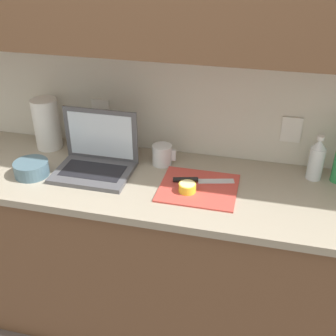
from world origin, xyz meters
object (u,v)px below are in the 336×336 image
at_px(cutting_board, 198,188).
at_px(bowl_white, 31,169).
at_px(laptop, 96,157).
at_px(knife, 193,180).
at_px(lemon_half_cut, 187,187).
at_px(paper_towel_roll, 47,124).
at_px(bottle_green_soda, 317,160).
at_px(measuring_cup, 162,155).

relative_size(cutting_board, bowl_white, 2.14).
bearing_deg(bowl_white, laptop, 23.55).
distance_m(knife, lemon_half_cut, 0.08).
bearing_deg(paper_towel_roll, bottle_green_soda, 0.02).
xyz_separation_m(laptop, knife, (0.45, -0.01, -0.05)).
xyz_separation_m(lemon_half_cut, measuring_cup, (-0.16, 0.22, 0.02)).
height_order(knife, measuring_cup, measuring_cup).
bearing_deg(bottle_green_soda, cutting_board, -156.62).
distance_m(cutting_board, bowl_white, 0.76).
bearing_deg(bowl_white, measuring_cup, 23.44).
relative_size(cutting_board, bottle_green_soda, 1.58).
height_order(bottle_green_soda, bowl_white, bottle_green_soda).
bearing_deg(knife, measuring_cup, 127.26).
bearing_deg(measuring_cup, bottle_green_soda, 2.97).
relative_size(lemon_half_cut, bowl_white, 0.47).
height_order(lemon_half_cut, paper_towel_roll, paper_towel_roll).
height_order(lemon_half_cut, bowl_white, bowl_white).
relative_size(knife, lemon_half_cut, 3.64).
distance_m(bowl_white, paper_towel_roll, 0.29).
bearing_deg(bowl_white, lemon_half_cut, 1.69).
relative_size(knife, paper_towel_roll, 1.05).
height_order(cutting_board, measuring_cup, measuring_cup).
distance_m(cutting_board, lemon_half_cut, 0.06).
bearing_deg(bowl_white, cutting_board, 4.89).
bearing_deg(measuring_cup, bowl_white, -156.56).
distance_m(laptop, bowl_white, 0.29).
bearing_deg(bottle_green_soda, knife, -161.62).
bearing_deg(measuring_cup, paper_towel_roll, 176.64).
bearing_deg(bowl_white, paper_towel_roll, 100.89).
height_order(laptop, measuring_cup, laptop).
relative_size(cutting_board, measuring_cup, 2.93).
distance_m(cutting_board, measuring_cup, 0.27).
relative_size(lemon_half_cut, measuring_cup, 0.65).
height_order(cutting_board, lemon_half_cut, lemon_half_cut).
bearing_deg(lemon_half_cut, laptop, 167.88).
distance_m(lemon_half_cut, bottle_green_soda, 0.59).
xyz_separation_m(knife, lemon_half_cut, (-0.01, -0.08, 0.01)).
bearing_deg(knife, cutting_board, -64.67).
xyz_separation_m(knife, bowl_white, (-0.72, -0.10, 0.02)).
distance_m(lemon_half_cut, bowl_white, 0.71).
bearing_deg(cutting_board, bottle_green_soda, 23.38).
bearing_deg(laptop, bottle_green_soda, 9.47).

